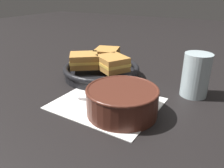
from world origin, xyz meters
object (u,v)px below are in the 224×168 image
at_px(skillet, 101,71).
at_px(drinking_glass, 196,75).
at_px(spoon, 115,100).
at_px(sandwich_near_right, 84,60).
at_px(soup_bowl, 122,99).
at_px(sandwich_far_left, 113,63).
at_px(sandwich_near_left, 107,55).

bearing_deg(skillet, drinking_glass, 2.09).
height_order(spoon, skillet, skillet).
relative_size(spoon, skillet, 0.53).
xyz_separation_m(skillet, sandwich_near_right, (-0.04, -0.04, 0.04)).
xyz_separation_m(soup_bowl, sandwich_far_left, (-0.12, 0.17, 0.03)).
bearing_deg(sandwich_far_left, sandwich_near_right, -167.87).
distance_m(sandwich_far_left, drinking_glass, 0.26).
relative_size(soup_bowl, skillet, 0.67).
bearing_deg(skillet, sandwich_near_left, 102.13).
distance_m(sandwich_near_left, drinking_glass, 0.33).
relative_size(sandwich_near_left, sandwich_far_left, 0.93).
distance_m(spoon, sandwich_near_left, 0.26).
height_order(spoon, sandwich_near_left, sandwich_near_left).
xyz_separation_m(sandwich_near_left, sandwich_near_right, (-0.03, -0.10, 0.00)).
height_order(soup_bowl, sandwich_near_left, sandwich_near_left).
bearing_deg(drinking_glass, sandwich_far_left, -173.44).
distance_m(soup_bowl, skillet, 0.26).
bearing_deg(sandwich_near_left, spoon, -53.63).
bearing_deg(sandwich_far_left, drinking_glass, 6.56).
bearing_deg(skillet, sandwich_near_right, -137.87).
bearing_deg(sandwich_near_left, sandwich_near_right, -107.87).
distance_m(soup_bowl, drinking_glass, 0.24).
xyz_separation_m(skillet, sandwich_far_left, (0.06, -0.02, 0.04)).
bearing_deg(soup_bowl, spoon, 136.23).
distance_m(soup_bowl, spoon, 0.07).
distance_m(skillet, sandwich_near_left, 0.07).
height_order(sandwich_near_right, sandwich_far_left, same).
bearing_deg(soup_bowl, skillet, 134.03).
xyz_separation_m(sandwich_near_right, sandwich_far_left, (0.10, 0.02, 0.00)).
bearing_deg(drinking_glass, sandwich_near_left, 171.89).
relative_size(spoon, drinking_glass, 1.13).
xyz_separation_m(soup_bowl, drinking_glass, (0.13, 0.20, 0.02)).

